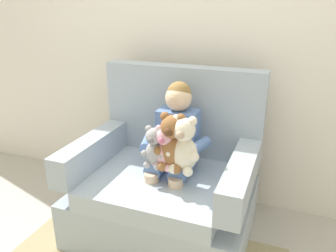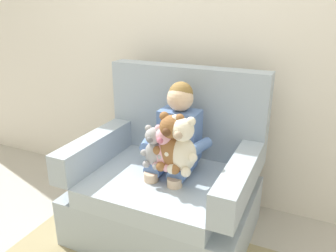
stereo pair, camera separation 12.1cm
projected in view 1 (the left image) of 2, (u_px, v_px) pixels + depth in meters
The scene contains 8 objects.
ground_plane at pixel (164, 230), 2.34m from camera, with size 8.00×8.00×0.00m, color #ADA89E.
back_wall at pixel (196, 31), 2.44m from camera, with size 6.00×0.10×2.60m, color silver.
armchair at pixel (167, 185), 2.27m from camera, with size 1.14×0.88×1.09m.
seated_child at pixel (175, 140), 2.15m from camera, with size 0.45×0.39×0.82m.
plush_grey at pixel (154, 148), 1.99m from camera, with size 0.15×0.13×0.26m.
plush_cream at pixel (184, 146), 1.92m from camera, with size 0.21×0.17×0.35m.
plush_pink at pixel (165, 149), 1.97m from camera, with size 0.16×0.13×0.27m.
plush_brown at pixel (172, 143), 1.95m from camera, with size 0.21×0.17×0.35m.
Camera 1 is at (0.72, -1.80, 1.51)m, focal length 35.76 mm.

